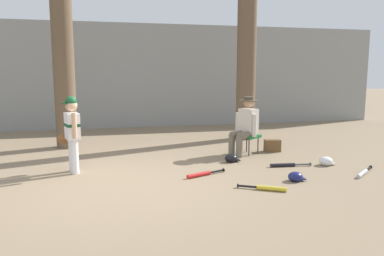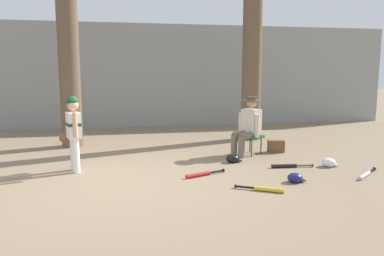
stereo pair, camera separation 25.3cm
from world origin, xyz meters
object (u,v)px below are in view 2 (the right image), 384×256
Objects in this scene: young_ballplayer at (73,129)px; batting_helmet_black at (233,159)px; batting_helmet_white at (329,163)px; bat_red_barrel at (201,174)px; tree_behind_spectator at (252,49)px; bat_aluminum_silver at (366,175)px; batting_helmet_navy at (295,178)px; handbag_beside_stool at (276,146)px; tree_near_player at (67,29)px; bat_yellow_trainer at (265,189)px; seated_spectator at (248,124)px; bat_black_composite at (287,166)px; folding_stool at (251,137)px.

young_ballplayer reaches higher than batting_helmet_black.
bat_red_barrel is at bearing -175.61° from batting_helmet_white.
tree_behind_spectator is 7.96× the size of bat_aluminum_silver.
handbag_beside_stool is at bearing 73.96° from batting_helmet_navy.
handbag_beside_stool is at bearing 11.28° from young_ballplayer.
young_ballplayer reaches higher than batting_helmet_navy.
batting_helmet_navy is at bearing -44.23° from tree_near_player.
handbag_beside_stool is at bearing 107.80° from batting_helmet_white.
tree_near_player is at bearing -177.98° from tree_behind_spectator.
batting_helmet_white is at bearing -21.51° from batting_helmet_black.
tree_near_player is at bearing 128.11° from bat_yellow_trainer.
seated_spectator is 0.94m from batting_helmet_black.
bat_yellow_trainer is 0.97× the size of bat_aluminum_silver.
seated_spectator is at bearing 107.10° from bat_black_composite.
folding_stool is at bearing 29.63° from seated_spectator.
tree_behind_spectator is 4.38m from bat_red_barrel.
folding_stool is 0.45× the size of seated_spectator.
tree_behind_spectator is 19.19× the size of batting_helmet_navy.
bat_yellow_trainer is 2.02m from batting_helmet_white.
handbag_beside_stool is 1.23× the size of batting_helmet_navy.
bat_yellow_trainer is at bearing -106.85° from tree_behind_spectator.
tree_near_player reaches higher than tree_behind_spectator.
folding_stool is 0.29m from seated_spectator.
tree_behind_spectator is 3.75m from batting_helmet_white.
young_ballplayer is 2.39× the size of folding_stool.
bat_aluminum_silver is (1.36, -1.92, -0.61)m from seated_spectator.
tree_near_player is 4.67m from bat_red_barrel.
bat_black_composite is at bearing -104.84° from handbag_beside_stool.
folding_stool is at bearing -170.84° from handbag_beside_stool.
bat_yellow_trainer is at bearing -51.89° from tree_near_player.
folding_stool is (3.76, -1.60, -2.28)m from tree_near_player.
folding_stool is 0.66m from handbag_beside_stool.
seated_spectator is 4.33× the size of batting_helmet_navy.
tree_behind_spectator is 15.65× the size of handbag_beside_stool.
tree_near_player reaches higher than handbag_beside_stool.
bat_red_barrel is 1.49m from batting_helmet_navy.
batting_helmet_navy is (1.36, -0.61, 0.04)m from bat_red_barrel.
young_ballplayer is 3.54m from folding_stool.
tree_near_player is 5.70m from bat_yellow_trainer.
batting_helmet_black reaches higher than batting_helmet_navy.
batting_helmet_black is (-0.49, -0.57, -0.57)m from seated_spectator.
batting_helmet_white is at bearing 37.08° from batting_helmet_navy.
tree_near_player is 11.16× the size of folding_stool.
bat_black_composite is 2.79× the size of batting_helmet_navy.
bat_yellow_trainer is at bearing -116.63° from handbag_beside_stool.
bat_yellow_trainer is at bearing -146.09° from batting_helmet_white.
handbag_beside_stool is 0.52× the size of bat_yellow_trainer.
bat_black_composite is at bearing -72.90° from seated_spectator.
batting_helmet_black is 1.74m from batting_helmet_white.
seated_spectator is at bearing 11.15° from young_ballplayer.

